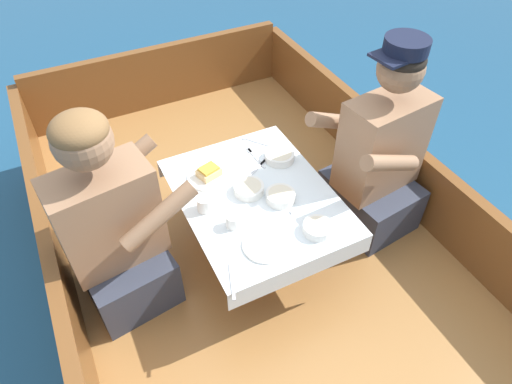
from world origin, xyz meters
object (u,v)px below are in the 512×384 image
at_px(person_starboard, 378,159).
at_px(coffee_cup_port, 234,220).
at_px(coffee_cup_starboard, 205,203).
at_px(sandwich, 209,172).
at_px(person_port, 114,231).

xyz_separation_m(person_starboard, coffee_cup_port, (-0.80, -0.06, 0.01)).
height_order(person_starboard, coffee_cup_port, person_starboard).
bearing_deg(person_starboard, coffee_cup_starboard, -12.39).
bearing_deg(coffee_cup_port, person_starboard, 4.33).
xyz_separation_m(person_starboard, sandwich, (-0.77, 0.27, 0.01)).
bearing_deg(coffee_cup_port, person_port, 158.24).
bearing_deg(sandwich, coffee_cup_starboard, -116.63).
bearing_deg(person_starboard, sandwich, -26.26).
xyz_separation_m(person_starboard, coffee_cup_starboard, (-0.87, 0.08, 0.01)).
relative_size(person_port, coffee_cup_starboard, 10.08).
distance_m(person_starboard, coffee_cup_starboard, 0.87).
bearing_deg(coffee_cup_starboard, sandwich, 63.37).
bearing_deg(sandwich, person_port, -163.38).
bearing_deg(coffee_cup_starboard, coffee_cup_port, -63.57).
xyz_separation_m(person_port, coffee_cup_port, (0.47, -0.19, 0.02)).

